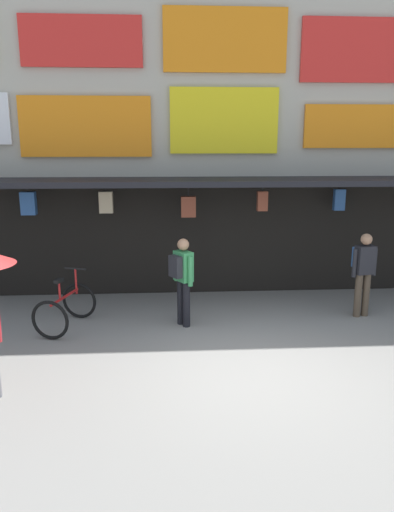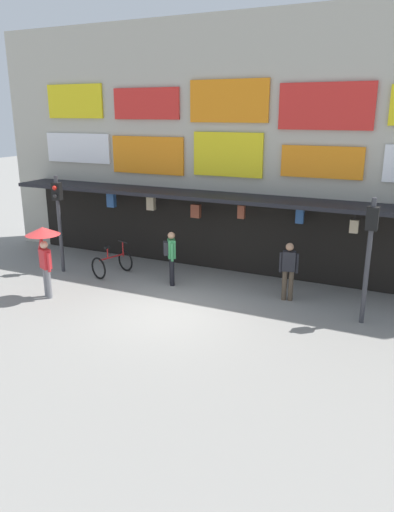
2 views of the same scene
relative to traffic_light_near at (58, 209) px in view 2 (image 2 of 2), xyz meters
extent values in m
plane|color=gray|center=(4.89, -1.50, -2.14)|extent=(80.00, 80.00, 0.00)
cube|color=#B2AD9E|center=(4.89, 3.10, 1.86)|extent=(18.00, 1.20, 8.00)
cube|color=black|center=(4.89, 1.80, 0.46)|extent=(15.30, 1.40, 0.12)
cube|color=yellow|center=(-1.01, 2.45, 3.37)|extent=(2.37, 0.08, 1.16)
cube|color=red|center=(1.94, 2.45, 3.27)|extent=(2.49, 0.08, 1.01)
cube|color=orange|center=(4.89, 2.45, 3.32)|extent=(2.59, 0.08, 1.28)
cube|color=red|center=(7.85, 2.45, 3.16)|extent=(2.69, 0.08, 1.30)
cube|color=white|center=(-1.01, 2.45, 1.74)|extent=(2.79, 0.08, 1.05)
cube|color=orange|center=(1.94, 2.45, 1.58)|extent=(2.77, 0.08, 1.25)
cube|color=yellow|center=(4.89, 2.45, 1.71)|extent=(2.33, 0.08, 1.38)
cube|color=orange|center=(7.85, 2.45, 1.60)|extent=(2.39, 0.08, 0.92)
cylinder|color=black|center=(0.80, 1.83, 0.34)|extent=(0.02, 0.02, 0.13)
cube|color=#2D5693|center=(0.80, 1.83, 0.04)|extent=(0.30, 0.18, 0.47)
cylinder|color=black|center=(2.37, 1.88, 0.33)|extent=(0.02, 0.02, 0.14)
cube|color=tan|center=(2.37, 1.88, 0.04)|extent=(0.28, 0.17, 0.44)
cylinder|color=black|center=(4.09, 1.81, 0.28)|extent=(0.02, 0.02, 0.24)
cube|color=brown|center=(4.09, 1.81, -0.06)|extent=(0.30, 0.18, 0.43)
cylinder|color=black|center=(5.65, 1.79, 0.33)|extent=(0.02, 0.02, 0.14)
cube|color=brown|center=(5.65, 1.79, 0.05)|extent=(0.22, 0.13, 0.41)
cylinder|color=black|center=(7.40, 2.07, 0.33)|extent=(0.02, 0.02, 0.14)
cube|color=#2D5693|center=(7.40, 2.07, 0.04)|extent=(0.23, 0.14, 0.46)
cylinder|color=black|center=(9.01, 1.76, 0.26)|extent=(0.02, 0.02, 0.28)
cube|color=tan|center=(9.01, 1.76, -0.06)|extent=(0.23, 0.14, 0.37)
cube|color=black|center=(4.89, 2.48, -0.89)|extent=(15.30, 0.04, 2.50)
cylinder|color=#38383D|center=(0.00, 0.01, -0.54)|extent=(0.12, 0.12, 3.20)
cube|color=black|center=(0.00, 0.01, 0.56)|extent=(0.33, 0.30, 0.56)
sphere|color=red|center=(0.03, -0.12, 0.69)|extent=(0.15, 0.15, 0.15)
sphere|color=black|center=(0.03, -0.12, 0.43)|extent=(0.15, 0.15, 0.15)
cylinder|color=#38383D|center=(9.61, 0.01, -0.54)|extent=(0.12, 0.12, 3.20)
cube|color=black|center=(9.61, 0.01, 0.56)|extent=(0.28, 0.24, 0.56)
sphere|color=black|center=(9.61, 0.14, 0.69)|extent=(0.15, 0.15, 0.15)
sphere|color=#19DB3D|center=(9.61, 0.14, 0.43)|extent=(0.15, 0.15, 0.15)
torus|color=black|center=(1.89, 0.92, -1.78)|extent=(0.71, 0.27, 0.72)
torus|color=black|center=(1.56, -0.13, -1.78)|extent=(0.71, 0.27, 0.72)
cylinder|color=#B21E1E|center=(1.73, 0.40, -1.53)|extent=(0.34, 0.96, 0.05)
cylinder|color=#B21E1E|center=(1.68, 0.24, -1.36)|extent=(0.04, 0.04, 0.35)
cube|color=black|center=(1.68, 0.24, -1.17)|extent=(0.15, 0.22, 0.06)
cylinder|color=#B21E1E|center=(1.86, 0.85, -1.36)|extent=(0.04, 0.04, 0.50)
cylinder|color=black|center=(1.86, 0.85, -1.11)|extent=(0.43, 0.16, 0.04)
cylinder|color=black|center=(3.88, 0.49, -1.70)|extent=(0.14, 0.14, 0.88)
cylinder|color=black|center=(3.98, 0.34, -1.70)|extent=(0.14, 0.14, 0.88)
cube|color=#388E51|center=(3.93, 0.42, -0.98)|extent=(0.38, 0.42, 0.56)
sphere|color=#A87A5B|center=(3.93, 0.42, -0.57)|extent=(0.22, 0.22, 0.22)
cylinder|color=#388E51|center=(3.81, 0.60, -1.03)|extent=(0.09, 0.09, 0.56)
cylinder|color=#388E51|center=(4.05, 0.23, -1.03)|extent=(0.09, 0.09, 0.56)
cube|color=#232328|center=(3.80, 0.33, -0.96)|extent=(0.29, 0.32, 0.40)
cylinder|color=brown|center=(7.58, 0.71, -1.70)|extent=(0.14, 0.14, 0.88)
cylinder|color=brown|center=(7.40, 0.67, -1.70)|extent=(0.14, 0.14, 0.88)
cube|color=#232328|center=(7.49, 0.69, -0.98)|extent=(0.40, 0.29, 0.56)
sphere|color=#A87A5B|center=(7.49, 0.69, -0.57)|extent=(0.22, 0.22, 0.22)
cylinder|color=#232328|center=(7.71, 0.74, -1.03)|extent=(0.09, 0.09, 0.56)
cylinder|color=#232328|center=(7.28, 0.65, -1.03)|extent=(0.09, 0.09, 0.56)
cube|color=#2D5693|center=(7.46, 0.85, -0.96)|extent=(0.31, 0.22, 0.40)
cylinder|color=gray|center=(1.28, -2.08, -1.70)|extent=(0.14, 0.14, 0.88)
cylinder|color=gray|center=(1.12, -2.01, -1.70)|extent=(0.14, 0.14, 0.88)
cube|color=red|center=(1.20, -2.04, -0.98)|extent=(0.42, 0.35, 0.56)
sphere|color=beige|center=(1.20, -2.04, -0.57)|extent=(0.22, 0.22, 0.22)
cylinder|color=red|center=(1.40, -2.13, -1.03)|extent=(0.09, 0.09, 0.56)
cylinder|color=red|center=(1.00, -1.96, -0.58)|extent=(0.23, 0.09, 0.48)
cylinder|color=#4C3823|center=(1.00, -1.96, -0.47)|extent=(0.02, 0.02, 0.55)
cone|color=red|center=(1.20, -2.04, -0.17)|extent=(0.96, 0.96, 0.22)
camera|label=1|loc=(3.66, -8.17, 1.25)|focal=33.60mm
camera|label=2|loc=(10.62, -11.90, 2.99)|focal=33.63mm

